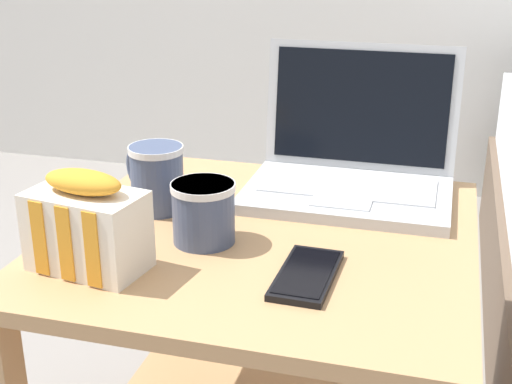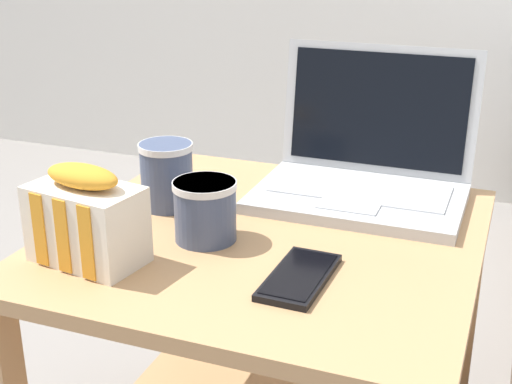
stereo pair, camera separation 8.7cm
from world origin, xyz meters
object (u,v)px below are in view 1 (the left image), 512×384
Objects in this scene: mug_front_right at (203,209)px; laptop at (352,165)px; mug_front_left at (156,175)px; cell_phone at (307,275)px; snack_bag at (87,226)px.

laptop is at bearing 55.36° from mug_front_right.
mug_front_left is (-0.28, -0.16, 0.01)m from laptop.
mug_front_left reaches higher than mug_front_right.
cell_phone is at bearing -23.86° from mug_front_right.
mug_front_right is (-0.17, -0.25, 0.00)m from laptop.
laptop is 2.21× the size of cell_phone.
cell_phone is (-0.01, -0.32, -0.04)m from laptop.
mug_front_right is at bearing 156.14° from cell_phone.
mug_front_right is at bearing 46.23° from snack_bag.
mug_front_right reaches higher than cell_phone.
mug_front_left is at bearing -150.62° from laptop.
mug_front_right is 0.70× the size of snack_bag.
laptop is at bearing 29.38° from mug_front_left.
snack_bag is 0.29m from cell_phone.
snack_bag is (-0.01, -0.21, 0.00)m from mug_front_left.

